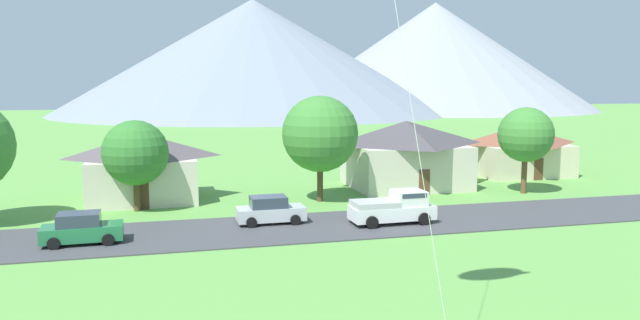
{
  "coord_description": "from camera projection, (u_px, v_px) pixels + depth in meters",
  "views": [
    {
      "loc": [
        -6.62,
        -4.62,
        8.77
      ],
      "look_at": [
        -0.55,
        18.91,
        5.6
      ],
      "focal_mm": 33.71,
      "sensor_mm": 36.0,
      "label": 1
    }
  ],
  "objects": [
    {
      "name": "parked_car_green_mid_west",
      "position": [
        82.0,
        229.0,
        32.47
      ],
      "size": [
        4.26,
        2.19,
        1.68
      ],
      "color": "#237042",
      "rests_on": "road_strip"
    },
    {
      "name": "mountain_far_east_ridge",
      "position": [
        253.0,
        57.0,
        168.72
      ],
      "size": [
        109.79,
        109.79,
        31.63
      ],
      "primitive_type": "cone",
      "color": "gray",
      "rests_on": "ground"
    },
    {
      "name": "house_left_center",
      "position": [
        516.0,
        150.0,
        57.07
      ],
      "size": [
        9.14,
        7.84,
        4.58
      ],
      "color": "beige",
      "rests_on": "ground"
    },
    {
      "name": "pickup_truck_white_east_side",
      "position": [
        394.0,
        207.0,
        37.16
      ],
      "size": [
        5.24,
        2.42,
        1.99
      ],
      "color": "white",
      "rests_on": "road_strip"
    },
    {
      "name": "house_right_center",
      "position": [
        406.0,
        153.0,
        50.25
      ],
      "size": [
        9.88,
        8.33,
        5.55
      ],
      "color": "beige",
      "rests_on": "ground"
    },
    {
      "name": "mountain_far_west_ridge",
      "position": [
        441.0,
        61.0,
        192.23
      ],
      "size": [
        92.93,
        92.93,
        30.84
      ],
      "primitive_type": "cone",
      "color": "gray",
      "rests_on": "ground"
    },
    {
      "name": "house_leftmost",
      "position": [
        143.0,
        166.0,
        44.45
      ],
      "size": [
        8.23,
        7.27,
        4.99
      ],
      "color": "beige",
      "rests_on": "ground"
    },
    {
      "name": "mountain_central_ridge",
      "position": [
        434.0,
        56.0,
        193.37
      ],
      "size": [
        99.91,
        99.91,
        33.89
      ],
      "primitive_type": "cone",
      "color": "#8E939E",
      "rests_on": "ground"
    },
    {
      "name": "tree_left_of_center",
      "position": [
        320.0,
        134.0,
        43.75
      ],
      "size": [
        5.58,
        5.58,
        7.79
      ],
      "color": "#4C3823",
      "rests_on": "ground"
    },
    {
      "name": "road_strip",
      "position": [
        283.0,
        228.0,
        36.01
      ],
      "size": [
        160.0,
        7.32,
        0.08
      ],
      "primitive_type": "cube",
      "color": "#424247",
      "rests_on": "ground"
    },
    {
      "name": "parked_car_silver_west_end",
      "position": [
        270.0,
        210.0,
        37.14
      ],
      "size": [
        4.22,
        2.11,
        1.68
      ],
      "color": "#B7BCC1",
      "rests_on": "road_strip"
    },
    {
      "name": "tree_near_right",
      "position": [
        526.0,
        135.0,
        47.04
      ],
      "size": [
        4.31,
        4.31,
        6.82
      ],
      "color": "brown",
      "rests_on": "ground"
    },
    {
      "name": "tree_near_left",
      "position": [
        135.0,
        153.0,
        40.54
      ],
      "size": [
        4.44,
        4.44,
        6.23
      ],
      "color": "#4C3823",
      "rests_on": "ground"
    }
  ]
}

